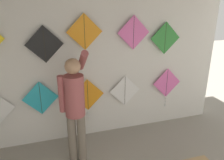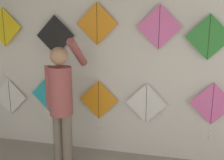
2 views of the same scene
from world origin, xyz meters
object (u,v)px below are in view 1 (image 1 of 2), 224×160
at_px(kite_6, 44,44).
at_px(kite_9, 165,38).
at_px(kite_2, 88,97).
at_px(kite_1, 41,98).
at_px(kite_4, 167,85).
at_px(shopkeeper, 75,103).
at_px(kite_3, 125,91).
at_px(kite_7, 84,32).
at_px(kite_8, 134,33).

distance_m(kite_6, kite_9, 2.09).
height_order(kite_2, kite_9, kite_9).
bearing_deg(kite_1, kite_6, 0.00).
height_order(kite_1, kite_4, kite_4).
xyz_separation_m(shopkeeper, kite_1, (-0.48, 0.61, -0.12)).
xyz_separation_m(kite_3, kite_7, (-0.71, 0.00, 1.09)).
height_order(kite_4, kite_9, kite_9).
height_order(kite_3, kite_8, kite_8).
bearing_deg(kite_6, kite_2, -0.08).
bearing_deg(shopkeeper, kite_2, 77.28).
distance_m(kite_7, kite_9, 1.47).
bearing_deg(kite_6, kite_1, 180.00).
relative_size(shopkeeper, kite_7, 3.02).
relative_size(kite_3, kite_9, 1.00).
xyz_separation_m(kite_2, kite_4, (1.57, 0.00, 0.06)).
xyz_separation_m(kite_7, kite_8, (0.84, 0.00, -0.04)).
bearing_deg(kite_9, kite_6, 180.00).
xyz_separation_m(shopkeeper, kite_8, (1.14, 0.61, 0.88)).
bearing_deg(shopkeeper, kite_7, 78.11).
distance_m(kite_2, kite_3, 0.70).
xyz_separation_m(kite_2, kite_8, (0.83, 0.00, 1.09)).
bearing_deg(kite_1, kite_8, 0.00).
height_order(shopkeeper, kite_6, kite_6).
height_order(kite_8, kite_9, kite_8).
relative_size(kite_4, kite_6, 1.36).
distance_m(kite_4, kite_8, 1.27).
bearing_deg(kite_6, shopkeeper, -61.36).
relative_size(shopkeeper, kite_2, 2.22).
distance_m(kite_3, kite_6, 1.63).
height_order(kite_3, kite_4, kite_4).
bearing_deg(kite_2, kite_1, 179.93).
distance_m(kite_6, kite_7, 0.65).
relative_size(kite_1, kite_9, 1.00).
bearing_deg(kite_7, kite_3, 0.00).
height_order(kite_2, kite_8, kite_8).
bearing_deg(kite_7, kite_6, 180.00).
bearing_deg(kite_4, kite_3, 179.94).
xyz_separation_m(kite_4, kite_8, (-0.73, 0.00, 1.03)).
distance_m(kite_4, kite_9, 0.92).
bearing_deg(kite_1, shopkeeper, -51.72).
bearing_deg(kite_4, kite_6, 179.98).
bearing_deg(kite_9, kite_4, -0.46).
height_order(shopkeeper, kite_9, kite_9).
xyz_separation_m(kite_2, kite_3, (0.70, 0.00, 0.03)).
xyz_separation_m(kite_7, kite_9, (1.46, 0.00, -0.16)).
xyz_separation_m(kite_1, kite_3, (1.49, 0.00, -0.05)).
height_order(kite_7, kite_9, kite_7).
relative_size(kite_1, kite_8, 1.00).
relative_size(kite_2, kite_6, 1.36).
distance_m(kite_2, kite_6, 1.16).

